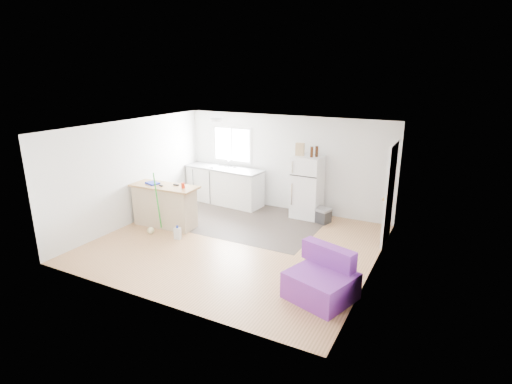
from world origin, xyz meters
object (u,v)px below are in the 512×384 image
refrigerator (307,187)px  red_cup (183,186)px  purple_seat (322,281)px  blue_tray (153,183)px  cooler (321,215)px  mop (152,223)px  cardboard_box (300,149)px  peninsula (165,205)px  bottle_left (312,152)px  bottle_right (317,151)px  kitchen_cabinets (225,185)px  cleaner_jug (178,233)px

refrigerator → red_cup: bearing=-135.5°
purple_seat → blue_tray: size_ratio=3.83×
cooler → mop: 3.87m
cooler → cardboard_box: 1.62m
peninsula → bottle_left: bearing=32.2°
peninsula → bottle_right: (2.86, 2.07, 1.15)m
purple_seat → red_cup: (-3.64, 1.29, 0.75)m
cooler → bottle_left: bearing=-177.0°
kitchen_cabinets → bottle_left: 2.71m
refrigerator → bottle_left: bottle_left is taller
cleaner_jug → cardboard_box: 3.42m
peninsula → cleaner_jug: bearing=-37.3°
cooler → blue_tray: 3.97m
refrigerator → cleaner_jug: refrigerator is taller
purple_seat → blue_tray: (-4.48, 1.24, 0.71)m
refrigerator → purple_seat: (1.51, -3.33, -0.48)m
cleaner_jug → cardboard_box: (1.73, 2.52, 1.53)m
bottle_right → cleaner_jug: bearing=-129.6°
kitchen_cabinets → bottle_right: (2.54, 0.02, 1.14)m
purple_seat → cooler: bearing=126.8°
kitchen_cabinets → refrigerator: bearing=5.0°
peninsula → purple_seat: bearing=-19.8°
peninsula → blue_tray: bearing=-179.4°
bottle_left → cleaner_jug: bearing=-129.7°
kitchen_cabinets → cleaner_jug: (0.41, -2.56, -0.37)m
bottle_right → red_cup: bearing=-138.6°
red_cup → bottle_right: bearing=41.4°
refrigerator → mop: 3.70m
kitchen_cabinets → mop: 2.59m
kitchen_cabinets → purple_seat: 5.09m
refrigerator → mop: refrigerator is taller
cooler → cardboard_box: cardboard_box is taller
peninsula → purple_seat: 4.37m
purple_seat → bottle_left: bottle_left is taller
refrigerator → mop: (-2.62, -2.57, -0.53)m
refrigerator → kitchen_cabinets: bearing=-179.1°
cooler → cardboard_box: size_ratio=1.76×
cooler → mop: bearing=-124.1°
cardboard_box → blue_tray: bearing=-143.7°
red_cup → blue_tray: red_cup is taller
cleaner_jug → kitchen_cabinets: bearing=86.9°
bottle_left → refrigerator: bearing=137.6°
bottle_right → kitchen_cabinets: bearing=-179.7°
cleaner_jug → blue_tray: 1.42m
kitchen_cabinets → refrigerator: refrigerator is taller
red_cup → cardboard_box: 2.85m
purple_seat → red_cup: bearing=178.4°
kitchen_cabinets → bottle_left: bottle_left is taller
purple_seat → blue_tray: 4.70m
kitchen_cabinets → cardboard_box: size_ratio=7.47×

